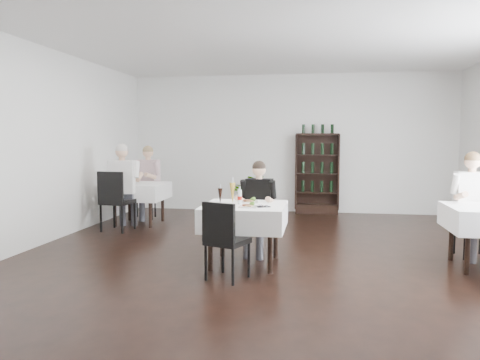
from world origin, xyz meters
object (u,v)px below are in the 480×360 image
object	(u,v)px
main_table	(245,216)
diner_main	(258,201)
wine_shelf	(317,174)
potted_tree	(247,194)

from	to	relation	value
main_table	diner_main	xyz separation A→B (m)	(0.10, 0.52, 0.13)
wine_shelf	potted_tree	world-z (taller)	wine_shelf
main_table	potted_tree	distance (m)	4.25
diner_main	main_table	bearing A→B (deg)	-101.15
wine_shelf	main_table	distance (m)	4.41
main_table	wine_shelf	bearing A→B (deg)	78.22
potted_tree	diner_main	distance (m)	3.76
main_table	diner_main	size ratio (longest dim) A/B	0.79
main_table	potted_tree	size ratio (longest dim) A/B	1.26
wine_shelf	main_table	xyz separation A→B (m)	(-0.90, -4.31, -0.23)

